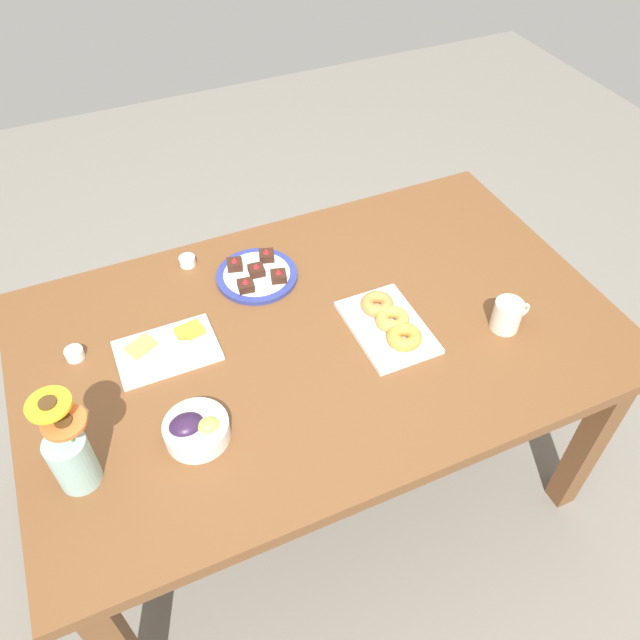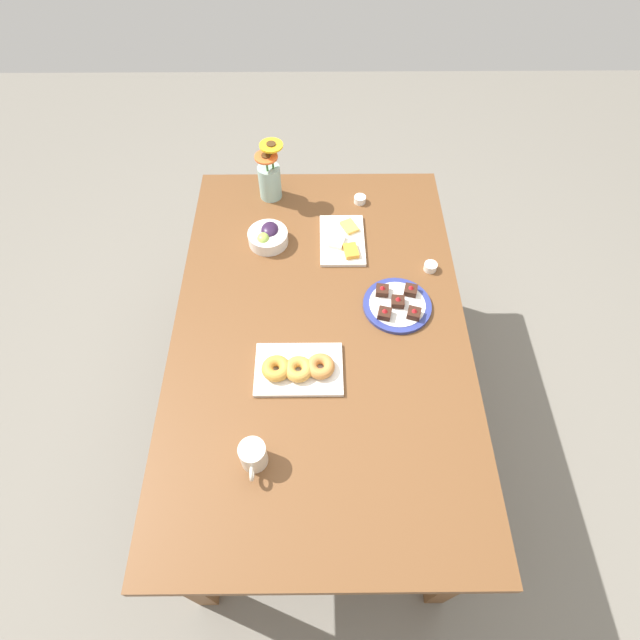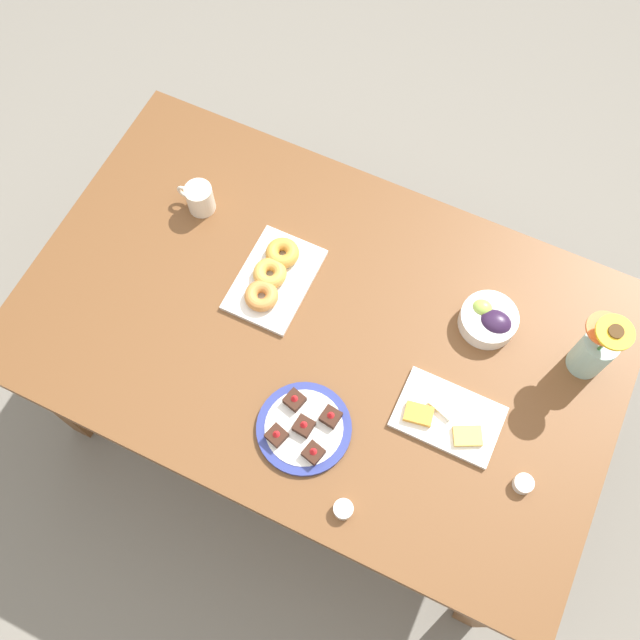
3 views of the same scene
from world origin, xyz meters
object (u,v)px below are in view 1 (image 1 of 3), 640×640
object	(u,v)px
coffee_mug	(507,315)
jam_cup_honey	(187,261)
dining_table	(320,351)
cheese_platter	(168,349)
grape_bowl	(196,429)
jam_cup_berry	(74,353)
flower_vase	(71,456)
croissant_platter	(390,323)
dessert_plate	(257,275)

from	to	relation	value
coffee_mug	jam_cup_honey	size ratio (longest dim) A/B	2.34
dining_table	cheese_platter	bearing A→B (deg)	166.97
dining_table	grape_bowl	distance (m)	0.46
grape_bowl	jam_cup_honey	distance (m)	0.62
jam_cup_berry	flower_vase	distance (m)	0.37
coffee_mug	croissant_platter	distance (m)	0.32
dining_table	cheese_platter	distance (m)	0.42
jam_cup_honey	jam_cup_berry	bearing A→B (deg)	-146.75
croissant_platter	jam_cup_berry	distance (m)	0.83
jam_cup_berry	flower_vase	size ratio (longest dim) A/B	0.19
jam_cup_honey	dessert_plate	bearing A→B (deg)	-39.03
dining_table	flower_vase	world-z (taller)	flower_vase
cheese_platter	dessert_plate	size ratio (longest dim) A/B	1.09
dessert_plate	coffee_mug	bearing A→B (deg)	-40.00
croissant_platter	jam_cup_honey	distance (m)	0.64
jam_cup_berry	dining_table	bearing A→B (deg)	-15.17
dining_table	cheese_platter	world-z (taller)	cheese_platter
cheese_platter	flower_vase	bearing A→B (deg)	-132.72
grape_bowl	dining_table	bearing A→B (deg)	26.08
coffee_mug	flower_vase	distance (m)	1.13
flower_vase	coffee_mug	bearing A→B (deg)	0.35
croissant_platter	jam_cup_honey	size ratio (longest dim) A/B	5.83
grape_bowl	dessert_plate	size ratio (longest dim) A/B	0.64
grape_bowl	dessert_plate	xyz separation A→B (m)	(0.31, 0.46, -0.02)
croissant_platter	dessert_plate	distance (m)	0.43
cheese_platter	croissant_platter	xyz separation A→B (m)	(0.57, -0.16, 0.01)
dining_table	flower_vase	xyz separation A→B (m)	(-0.66, -0.20, 0.17)
jam_cup_berry	flower_vase	world-z (taller)	flower_vase
grape_bowl	flower_vase	size ratio (longest dim) A/B	0.59
cheese_platter	jam_cup_honey	world-z (taller)	cheese_platter
dining_table	grape_bowl	xyz separation A→B (m)	(-0.40, -0.19, 0.12)
dining_table	jam_cup_berry	xyz separation A→B (m)	(-0.62, 0.17, 0.10)
jam_cup_berry	grape_bowl	bearing A→B (deg)	-58.53
cheese_platter	croissant_platter	bearing A→B (deg)	-15.85
cheese_platter	jam_cup_berry	distance (m)	0.24
grape_bowl	croissant_platter	bearing A→B (deg)	12.30
croissant_platter	cheese_platter	bearing A→B (deg)	164.15
dining_table	grape_bowl	world-z (taller)	grape_bowl
grape_bowl	flower_vase	bearing A→B (deg)	-179.56
coffee_mug	jam_cup_berry	distance (m)	1.14
coffee_mug	cheese_platter	xyz separation A→B (m)	(-0.86, 0.28, -0.04)
cheese_platter	flower_vase	distance (m)	0.40
jam_cup_berry	dessert_plate	world-z (taller)	dessert_plate
coffee_mug	cheese_platter	distance (m)	0.90
coffee_mug	jam_cup_berry	size ratio (longest dim) A/B	2.34
dining_table	cheese_platter	xyz separation A→B (m)	(-0.39, 0.09, 0.10)
croissant_platter	jam_cup_berry	size ratio (longest dim) A/B	5.83
jam_cup_berry	flower_vase	xyz separation A→B (m)	(-0.04, -0.37, 0.07)
jam_cup_honey	croissant_platter	bearing A→B (deg)	-48.14
cheese_platter	croissant_platter	world-z (taller)	croissant_platter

